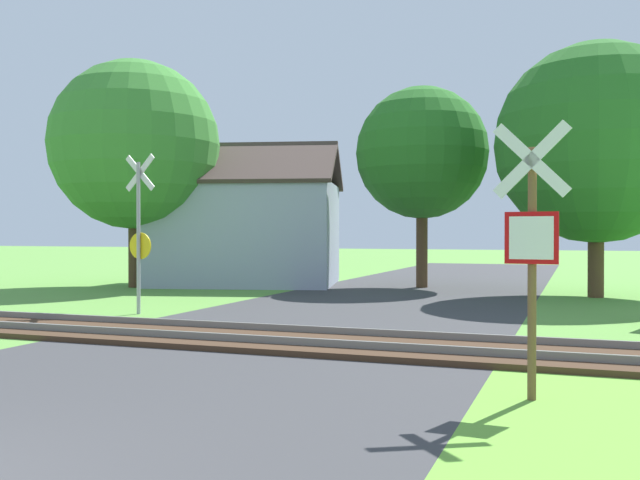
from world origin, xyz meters
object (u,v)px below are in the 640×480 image
house (248,231)px  tree_left (135,145)px  tree_right (596,143)px  stop_sign_near (532,244)px  crossing_sign_far (139,228)px  tree_center (422,153)px

house → tree_left: (-3.15, -2.66, 3.03)m
tree_right → tree_left: size_ratio=0.95×
stop_sign_near → tree_right: (0.98, 14.35, 2.82)m
crossing_sign_far → house: bearing=108.0°
stop_sign_near → house: size_ratio=0.41×
crossing_sign_far → tree_center: 11.75m
crossing_sign_far → tree_center: (4.62, 10.45, 2.70)m
tree_left → tree_right: bearing=5.0°
house → tree_center: tree_center is taller
stop_sign_near → tree_right: bearing=-90.2°
stop_sign_near → crossing_sign_far: crossing_sign_far is taller
tree_right → tree_left: tree_left is taller
crossing_sign_far → tree_right: 13.57m
crossing_sign_far → tree_right: (10.33, 8.42, 2.57)m
tree_right → tree_center: size_ratio=1.07×
crossing_sign_far → tree_left: 9.17m
tree_right → tree_center: 6.06m
tree_left → tree_center: bearing=19.4°
stop_sign_near → tree_left: size_ratio=0.40×
house → tree_center: 7.06m
stop_sign_near → house: 19.26m
crossing_sign_far → house: 9.91m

